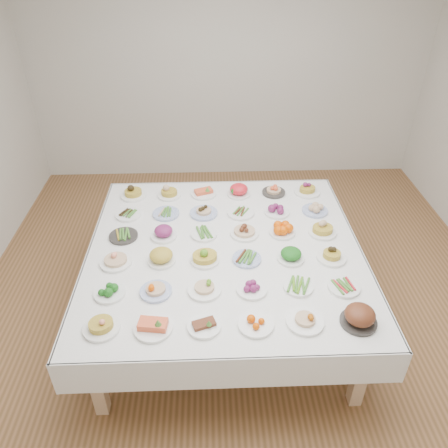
{
  "coord_description": "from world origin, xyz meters",
  "views": [
    {
      "loc": [
        -0.27,
        -3.04,
        2.91
      ],
      "look_at": [
        -0.16,
        -0.09,
        0.88
      ],
      "focal_mm": 35.0,
      "sensor_mm": 36.0,
      "label": 1
    }
  ],
  "objects_px": {
    "display_table": "(225,254)",
    "dish_18": "(123,235)",
    "dish_0": "(101,323)",
    "dish_35": "(307,188)"
  },
  "relations": [
    {
      "from": "display_table",
      "to": "dish_18",
      "type": "distance_m",
      "value": 0.86
    },
    {
      "from": "dish_18",
      "to": "dish_0",
      "type": "bearing_deg",
      "value": -89.34
    },
    {
      "from": "dish_0",
      "to": "dish_35",
      "type": "bearing_deg",
      "value": 45.11
    },
    {
      "from": "dish_18",
      "to": "dish_35",
      "type": "relative_size",
      "value": 0.96
    },
    {
      "from": "display_table",
      "to": "dish_35",
      "type": "xyz_separation_m",
      "value": [
        0.83,
        0.84,
        0.12
      ]
    },
    {
      "from": "dish_35",
      "to": "dish_0",
      "type": "bearing_deg",
      "value": -134.89
    },
    {
      "from": "dish_18",
      "to": "dish_35",
      "type": "distance_m",
      "value": 1.8
    },
    {
      "from": "display_table",
      "to": "dish_18",
      "type": "height_order",
      "value": "dish_18"
    },
    {
      "from": "dish_35",
      "to": "dish_18",
      "type": "bearing_deg",
      "value": -158.43
    },
    {
      "from": "dish_18",
      "to": "dish_35",
      "type": "xyz_separation_m",
      "value": [
        1.67,
        0.66,
        0.03
      ]
    }
  ]
}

